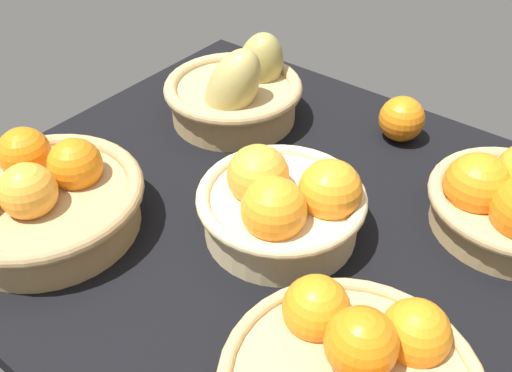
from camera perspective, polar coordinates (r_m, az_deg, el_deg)
market_tray at (r=78.13cm, az=2.84°, el=-3.70°), size 84.00×72.00×3.00cm
basket_center at (r=71.37cm, az=2.68°, el=-1.74°), size 21.06×21.06×11.66cm
basket_far_right at (r=77.49cm, az=-20.33°, el=-1.15°), size 24.99×24.99×11.33cm
basket_near_left at (r=78.90cm, az=23.73°, el=-1.38°), size 21.28×21.28×11.32cm
basket_near_right_pears at (r=94.08cm, az=-1.88°, el=9.21°), size 22.10×22.19×15.10cm
loose_orange_front_gap at (r=92.26cm, az=14.10°, el=6.40°), size 7.01×7.01×7.01cm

